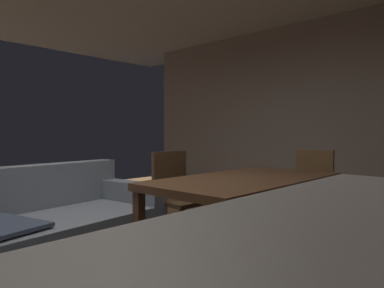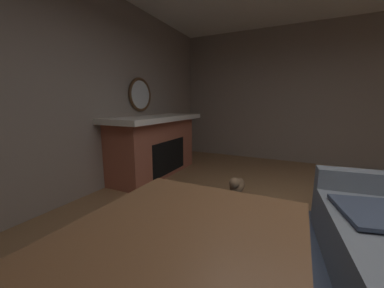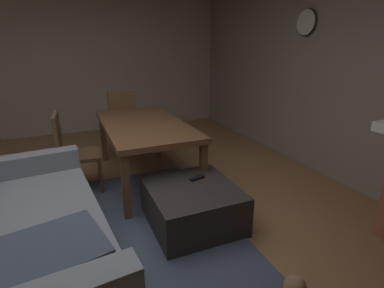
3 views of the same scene
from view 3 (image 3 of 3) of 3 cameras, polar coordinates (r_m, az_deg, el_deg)
The scene contains 11 objects.
floor at distance 2.76m, azimuth -17.09°, elevation -18.39°, with size 9.13×9.13×0.00m, color olive.
wall_back_fireplace_side at distance 3.78m, azimuth 31.58°, elevation 12.84°, with size 8.01×0.12×2.83m, color gray.
wall_right_window_side at distance 6.03m, azimuth -22.97°, elevation 15.34°, with size 0.12×6.28×2.83m, color #B2A59B.
area_rug at distance 2.77m, azimuth -13.16°, elevation -17.68°, with size 2.60×2.00×0.01m, color #3D475B.
couch at distance 2.52m, azimuth -29.94°, elevation -15.96°, with size 2.19×1.18×0.83m.
ottoman_coffee_table at distance 2.82m, azimuth 0.07°, elevation -11.91°, with size 0.84×0.79×0.38m, color #2D2826.
tv_remote at distance 2.87m, azimuth 0.99°, elevation -6.69°, with size 0.05×0.16×0.02m, color black.
dining_table at distance 3.61m, azimuth -9.41°, elevation 3.09°, with size 1.81×0.94×0.74m.
dining_chair_north at distance 3.57m, azimuth -22.81°, elevation -0.79°, with size 0.46×0.46×0.93m.
dining_chair_east at distance 4.88m, azimuth -13.14°, elevation 5.21°, with size 0.46×0.46×0.93m.
wall_clock at distance 4.34m, azimuth 21.53°, elevation 21.34°, with size 0.34×0.03×0.34m.
Camera 3 is at (-2.22, 0.12, 1.63)m, focal length 27.17 mm.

